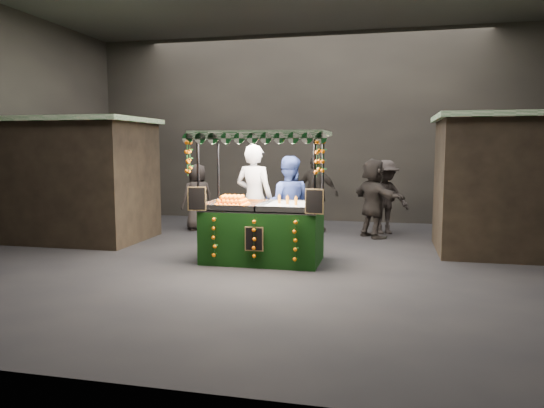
# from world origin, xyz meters

# --- Properties ---
(ground) EXTENTS (12.00, 12.00, 0.00)m
(ground) POSITION_xyz_m (0.00, 0.00, 0.00)
(ground) COLOR black
(ground) RESTS_ON ground
(market_hall) EXTENTS (12.10, 10.10, 5.05)m
(market_hall) POSITION_xyz_m (0.00, 0.00, 3.38)
(market_hall) COLOR black
(market_hall) RESTS_ON ground
(neighbour_stall_left) EXTENTS (3.00, 2.20, 2.60)m
(neighbour_stall_left) POSITION_xyz_m (-4.40, 1.00, 1.31)
(neighbour_stall_left) COLOR black
(neighbour_stall_left) RESTS_ON ground
(neighbour_stall_right) EXTENTS (3.00, 2.20, 2.60)m
(neighbour_stall_right) POSITION_xyz_m (4.40, 1.50, 1.31)
(neighbour_stall_right) COLOR black
(neighbour_stall_right) RESTS_ON ground
(juice_stall) EXTENTS (2.33, 1.37, 2.26)m
(juice_stall) POSITION_xyz_m (-0.04, -0.26, 0.70)
(juice_stall) COLOR black
(juice_stall) RESTS_ON ground
(vendor_grey) EXTENTS (0.83, 0.62, 2.04)m
(vendor_grey) POSITION_xyz_m (-0.41, 0.58, 1.02)
(vendor_grey) COLOR gray
(vendor_grey) RESTS_ON ground
(vendor_blue) EXTENTS (0.94, 0.76, 1.82)m
(vendor_blue) POSITION_xyz_m (0.22, 0.69, 0.91)
(vendor_blue) COLOR navy
(vendor_blue) RESTS_ON ground
(shopper_0) EXTENTS (0.73, 0.52, 1.89)m
(shopper_0) POSITION_xyz_m (-3.57, 1.92, 0.94)
(shopper_0) COLOR black
(shopper_0) RESTS_ON ground
(shopper_1) EXTENTS (0.97, 0.94, 1.57)m
(shopper_1) POSITION_xyz_m (4.18, 2.24, 0.79)
(shopper_1) COLOR #282221
(shopper_1) RESTS_ON ground
(shopper_2) EXTENTS (1.15, 0.72, 1.83)m
(shopper_2) POSITION_xyz_m (0.43, 3.05, 0.91)
(shopper_2) COLOR black
(shopper_2) RESTS_ON ground
(shopper_3) EXTENTS (1.25, 0.99, 1.70)m
(shopper_3) POSITION_xyz_m (2.01, 3.21, 0.85)
(shopper_3) COLOR black
(shopper_3) RESTS_ON ground
(shopper_4) EXTENTS (0.91, 0.90, 1.59)m
(shopper_4) POSITION_xyz_m (-2.41, 2.78, 0.80)
(shopper_4) COLOR #2B2523
(shopper_4) RESTS_ON ground
(shopper_5) EXTENTS (1.41, 1.59, 1.74)m
(shopper_5) POSITION_xyz_m (1.75, 2.64, 0.87)
(shopper_5) COLOR #292421
(shopper_5) RESTS_ON ground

